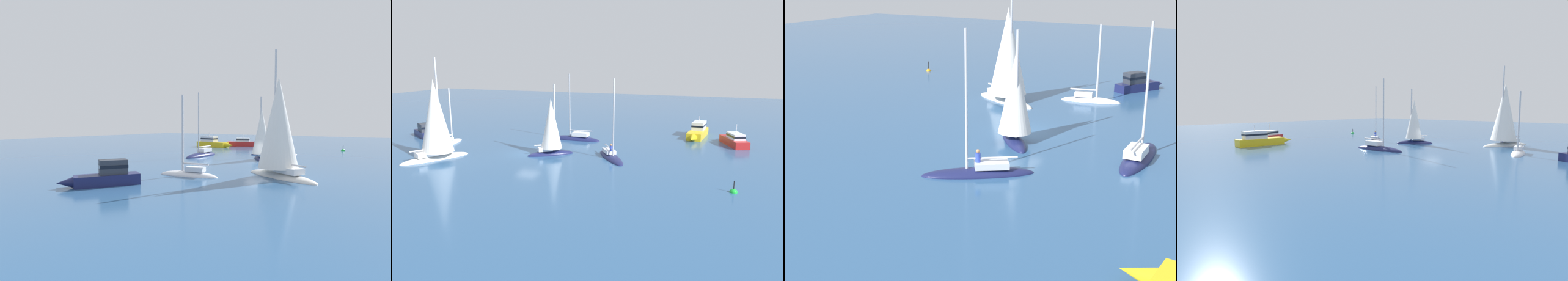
{
  "view_description": "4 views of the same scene",
  "coord_description": "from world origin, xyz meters",
  "views": [
    {
      "loc": [
        -33.56,
        -14.51,
        4.63
      ],
      "look_at": [
        1.15,
        9.51,
        2.25
      ],
      "focal_mm": 28.15,
      "sensor_mm": 36.0,
      "label": 1
    },
    {
      "loc": [
        21.62,
        -37.87,
        10.65
      ],
      "look_at": [
        5.55,
        5.14,
        0.94
      ],
      "focal_mm": 35.22,
      "sensor_mm": 36.0,
      "label": 2
    },
    {
      "loc": [
        37.19,
        17.01,
        12.11
      ],
      "look_at": [
        8.51,
        0.92,
        1.76
      ],
      "focal_mm": 51.32,
      "sensor_mm": 36.0,
      "label": 3
    },
    {
      "loc": [
        -22.96,
        38.06,
        5.31
      ],
      "look_at": [
        5.82,
        6.37,
        0.7
      ],
      "focal_mm": 28.2,
      "sensor_mm": 36.0,
      "label": 4
    }
  ],
  "objects": [
    {
      "name": "ground_plane",
      "position": [
        0.0,
        0.0,
        0.0
      ],
      "size": [
        160.0,
        160.0,
        0.0
      ],
      "primitive_type": "plane",
      "color": "#2D5684"
    },
    {
      "name": "powerboat",
      "position": [
        17.58,
        16.82,
        0.83
      ],
      "size": [
        2.52,
        8.03,
        2.84
      ],
      "rotation": [
        0.0,
        0.0,
        4.62
      ],
      "color": "yellow",
      "rests_on": "ground"
    },
    {
      "name": "ketch_1",
      "position": [
        -11.96,
        1.16,
        0.19
      ],
      "size": [
        2.34,
        5.62,
        7.56
      ],
      "rotation": [
        0.0,
        0.0,
        1.76
      ],
      "color": "white",
      "rests_on": "ground"
    },
    {
      "name": "sailboat",
      "position": [
        2.82,
        0.53,
        2.97
      ],
      "size": [
        4.93,
        4.3,
        8.49
      ],
      "rotation": [
        0.0,
        0.0,
        0.68
      ],
      "color": "#191E4C",
      "rests_on": "ground"
    },
    {
      "name": "launch",
      "position": [
        22.3,
        13.19,
        0.68
      ],
      "size": [
        3.77,
        6.67,
        2.76
      ],
      "rotation": [
        0.0,
        0.0,
        1.96
      ],
      "color": "#B21E1E",
      "rests_on": "ground"
    },
    {
      "name": "sloop",
      "position": [
        9.65,
        1.48,
        0.15
      ],
      "size": [
        5.13,
        6.51,
        9.17
      ],
      "rotation": [
        0.0,
        0.0,
        5.31
      ],
      "color": "#191E4C",
      "rests_on": "ground"
    },
    {
      "name": "sloop_1",
      "position": [
        2.2,
        9.2,
        0.15
      ],
      "size": [
        7.12,
        1.73,
        9.37
      ],
      "rotation": [
        0.0,
        0.0,
        3.15
      ],
      "color": "#191E4C",
      "rests_on": "ground"
    },
    {
      "name": "channel_buoy",
      "position": [
        22.36,
        -5.79,
        0.01
      ],
      "size": [
        0.64,
        0.64,
        1.28
      ],
      "color": "green",
      "rests_on": "ground"
    },
    {
      "name": "ketch",
      "position": [
        -8.02,
        -5.49,
        4.06
      ],
      "size": [
        4.91,
        7.56,
        11.4
      ],
      "rotation": [
        0.0,
        0.0,
        1.12
      ],
      "color": "silver",
      "rests_on": "ground"
    }
  ]
}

